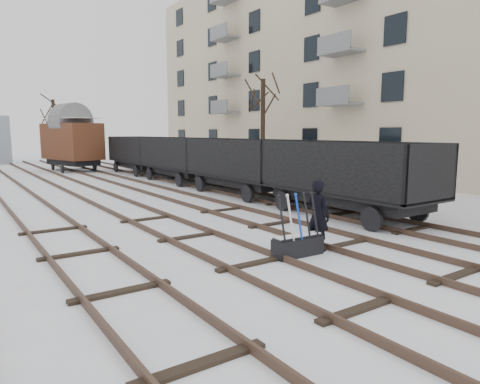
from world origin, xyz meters
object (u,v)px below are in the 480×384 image
at_px(worker, 318,215).
at_px(box_van_wagon, 72,140).
at_px(ground_frame, 298,244).
at_px(freight_wagon_a, 346,188).

xyz_separation_m(worker, box_van_wagon, (0.42, 26.74, 1.43)).
xyz_separation_m(ground_frame, worker, (0.75, 0.10, 0.61)).
bearing_deg(ground_frame, box_van_wagon, 89.65).
bearing_deg(freight_wagon_a, ground_frame, -149.95).
height_order(ground_frame, freight_wagon_a, freight_wagon_a).
bearing_deg(box_van_wagon, freight_wagon_a, -95.83).
bearing_deg(freight_wagon_a, box_van_wagon, 98.33).
height_order(freight_wagon_a, box_van_wagon, box_van_wagon).
distance_m(ground_frame, freight_wagon_a, 5.48).
distance_m(ground_frame, worker, 0.97).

